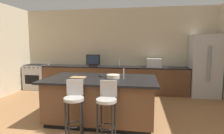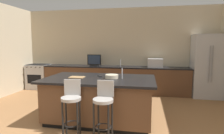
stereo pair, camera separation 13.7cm
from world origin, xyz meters
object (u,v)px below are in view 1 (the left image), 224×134
range_oven (37,77)px  fruit_bowl (113,76)px  microwave (154,63)px  kitchen_island (101,99)px  cutting_board (78,77)px  refrigerator (204,66)px  tv_monitor (93,61)px  bar_stool_left (74,104)px  cell_phone (105,80)px  tv_remote (101,76)px  bar_stool_right (107,105)px

range_oven → fruit_bowl: size_ratio=3.30×
microwave → kitchen_island: bearing=-117.4°
fruit_bowl → cutting_board: 0.75m
kitchen_island → refrigerator: size_ratio=1.19×
tv_monitor → bar_stool_left: size_ratio=0.47×
refrigerator → range_oven: 5.79m
range_oven → tv_monitor: tv_monitor is taller
bar_stool_left → cell_phone: 0.75m
tv_remote → bar_stool_right: bearing=-110.5°
refrigerator → tv_monitor: refrigerator is taller
cell_phone → bar_stool_right: bearing=-93.7°
cell_phone → microwave: bearing=48.6°
microwave → cutting_board: 3.02m
kitchen_island → tv_remote: 0.50m
tv_remote → cutting_board: 0.50m
refrigerator → tv_remote: 3.58m
refrigerator → microwave: (-1.55, 0.05, 0.06)m
cutting_board → bar_stool_right: bearing=-44.5°
refrigerator → cutting_board: refrigerator is taller
microwave → bar_stool_right: size_ratio=0.47×
tv_monitor → cell_phone: size_ratio=3.18×
bar_stool_right → microwave: bearing=76.5°
bar_stool_left → cell_phone: bar_stool_left is taller
refrigerator → microwave: size_ratio=4.05×
microwave → cell_phone: 2.91m
cell_phone → range_oven: bearing=120.3°
bar_stool_left → tv_remote: (0.25, 0.98, 0.32)m
microwave → tv_remote: microwave is taller
tv_remote → tv_monitor: bearing=70.8°
bar_stool_left → tv_monitor: bearing=87.3°
refrigerator → bar_stool_right: refrigerator is taller
bar_stool_right → tv_remote: size_ratio=6.00×
kitchen_island → tv_remote: (-0.04, 0.18, 0.47)m
cutting_board → microwave: bearing=55.0°
tv_monitor → cell_phone: 2.80m
tv_monitor → tv_remote: bearing=-70.7°
bar_stool_right → cell_phone: size_ratio=6.80×
microwave → fruit_bowl: size_ratio=1.73×
tv_remote → bar_stool_left: bearing=-143.0°
fruit_bowl → cutting_board: fruit_bowl is taller
refrigerator → tv_remote: (-2.83, -2.19, -0.03)m
cutting_board → tv_monitor: bearing=97.6°
range_oven → tv_remote: 3.72m
tv_monitor → cutting_board: 2.44m
kitchen_island → tv_remote: tv_remote is taller
microwave → bar_stool_right: 3.39m
bar_stool_right → fruit_bowl: 0.90m
bar_stool_right → cell_phone: bar_stool_right is taller
refrigerator → cell_phone: 3.75m
microwave → cutting_board: microwave is taller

